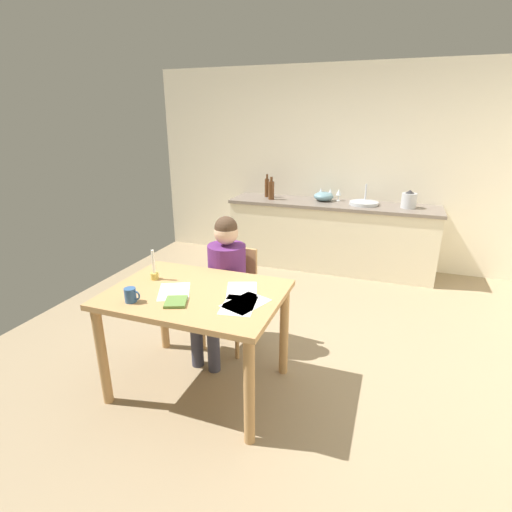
# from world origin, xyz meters

# --- Properties ---
(ground_plane) EXTENTS (5.20, 5.20, 0.04)m
(ground_plane) POSITION_xyz_m (0.00, 0.00, -0.02)
(ground_plane) COLOR #937F60
(wall_back) EXTENTS (5.20, 0.12, 2.60)m
(wall_back) POSITION_xyz_m (0.00, 2.60, 1.30)
(wall_back) COLOR silver
(wall_back) RESTS_ON ground
(kitchen_counter) EXTENTS (2.69, 0.64, 0.90)m
(kitchen_counter) POSITION_xyz_m (0.00, 2.24, 0.45)
(kitchen_counter) COLOR beige
(kitchen_counter) RESTS_ON ground
(dining_table) EXTENTS (1.22, 0.89, 0.80)m
(dining_table) POSITION_xyz_m (-0.48, -0.62, 0.67)
(dining_table) COLOR tan
(dining_table) RESTS_ON ground
(chair_at_table) EXTENTS (0.44, 0.44, 0.87)m
(chair_at_table) POSITION_xyz_m (-0.50, 0.06, 0.49)
(chair_at_table) COLOR tan
(chair_at_table) RESTS_ON ground
(person_seated) EXTENTS (0.36, 0.61, 1.19)m
(person_seated) POSITION_xyz_m (-0.51, -0.08, 0.68)
(person_seated) COLOR #592666
(person_seated) RESTS_ON ground
(coffee_mug) EXTENTS (0.12, 0.08, 0.10)m
(coffee_mug) POSITION_xyz_m (-0.80, -0.91, 0.84)
(coffee_mug) COLOR #33598C
(coffee_mug) RESTS_ON dining_table
(candlestick) EXTENTS (0.06, 0.06, 0.23)m
(candlestick) POSITION_xyz_m (-0.87, -0.53, 0.86)
(candlestick) COLOR gold
(candlestick) RESTS_ON dining_table
(book_magazine) EXTENTS (0.19, 0.21, 0.02)m
(book_magazine) POSITION_xyz_m (-0.51, -0.83, 0.80)
(book_magazine) COLOR #5B7E38
(book_magazine) RESTS_ON dining_table
(paper_letter) EXTENTS (0.26, 0.33, 0.00)m
(paper_letter) POSITION_xyz_m (-0.11, -0.71, 0.80)
(paper_letter) COLOR white
(paper_letter) RESTS_ON dining_table
(paper_bill) EXTENTS (0.32, 0.36, 0.00)m
(paper_bill) POSITION_xyz_m (-0.62, -0.67, 0.80)
(paper_bill) COLOR white
(paper_bill) RESTS_ON dining_table
(paper_envelope) EXTENTS (0.30, 0.35, 0.00)m
(paper_envelope) POSITION_xyz_m (-0.18, -0.49, 0.80)
(paper_envelope) COLOR white
(paper_envelope) RESTS_ON dining_table
(paper_receipt) EXTENTS (0.30, 0.35, 0.00)m
(paper_receipt) POSITION_xyz_m (-0.08, -0.67, 0.80)
(paper_receipt) COLOR white
(paper_receipt) RESTS_ON dining_table
(sink_unit) EXTENTS (0.36, 0.36, 0.24)m
(sink_unit) POSITION_xyz_m (0.40, 2.24, 0.92)
(sink_unit) COLOR #B2B7BC
(sink_unit) RESTS_ON kitchen_counter
(bottle_oil) EXTENTS (0.06, 0.06, 0.31)m
(bottle_oil) POSITION_xyz_m (-0.93, 2.32, 1.03)
(bottle_oil) COLOR #593319
(bottle_oil) RESTS_ON kitchen_counter
(bottle_vinegar) EXTENTS (0.08, 0.08, 0.30)m
(bottle_vinegar) POSITION_xyz_m (-0.82, 2.17, 1.03)
(bottle_vinegar) COLOR #593319
(bottle_vinegar) RESTS_ON kitchen_counter
(mixing_bowl) EXTENTS (0.26, 0.26, 0.12)m
(mixing_bowl) POSITION_xyz_m (-0.13, 2.32, 0.96)
(mixing_bowl) COLOR #668C99
(mixing_bowl) RESTS_ON kitchen_counter
(stovetop_kettle) EXTENTS (0.18, 0.18, 0.22)m
(stovetop_kettle) POSITION_xyz_m (0.93, 2.24, 1.00)
(stovetop_kettle) COLOR #B7BABF
(stovetop_kettle) RESTS_ON kitchen_counter
(wine_glass_near_sink) EXTENTS (0.07, 0.07, 0.15)m
(wine_glass_near_sink) POSITION_xyz_m (0.05, 2.39, 1.01)
(wine_glass_near_sink) COLOR silver
(wine_glass_near_sink) RESTS_ON kitchen_counter
(wine_glass_by_kettle) EXTENTS (0.07, 0.07, 0.15)m
(wine_glass_by_kettle) POSITION_xyz_m (-0.06, 2.39, 1.01)
(wine_glass_by_kettle) COLOR silver
(wine_glass_by_kettle) RESTS_ON kitchen_counter
(wine_glass_back_left) EXTENTS (0.07, 0.07, 0.15)m
(wine_glass_back_left) POSITION_xyz_m (-0.19, 2.39, 1.01)
(wine_glass_back_left) COLOR silver
(wine_glass_back_left) RESTS_ON kitchen_counter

